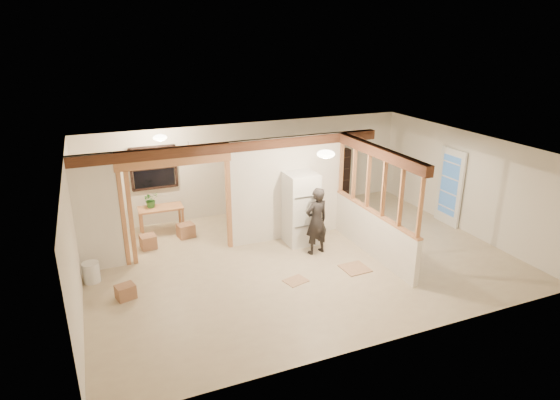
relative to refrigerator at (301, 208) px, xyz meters
name	(u,v)px	position (x,y,z in m)	size (l,w,h in m)	color
floor	(300,259)	(-0.37, -0.80, -0.86)	(9.00, 6.50, 0.01)	#C7B594
ceiling	(301,149)	(-0.37, -0.80, 1.64)	(9.00, 6.50, 0.01)	white
wall_back	(251,168)	(-0.37, 2.45, 0.39)	(9.00, 0.01, 2.50)	silver
wall_front	(389,275)	(-0.37, -4.05, 0.39)	(9.00, 0.01, 2.50)	silver
wall_left	(73,240)	(-4.87, -0.80, 0.39)	(0.01, 6.50, 2.50)	silver
wall_right	(465,182)	(4.13, -0.80, 0.39)	(0.01, 6.50, 2.50)	silver
partition_left_stub	(97,213)	(-4.42, 0.40, 0.39)	(0.90, 0.12, 2.50)	white
partition_center	(287,189)	(-0.17, 0.40, 0.39)	(2.80, 0.12, 2.50)	white
doorway_frame	(178,209)	(-2.77, 0.40, 0.24)	(2.46, 0.14, 2.20)	tan
header_beam_back	(237,146)	(-1.37, 0.40, 1.52)	(7.00, 0.18, 0.22)	#57301E
header_beam_right	(378,152)	(1.23, -1.20, 1.52)	(0.18, 3.30, 0.22)	#57301E
pony_wall	(372,234)	(1.23, -1.20, -0.36)	(0.12, 3.20, 1.00)	white
stud_partition	(376,184)	(1.23, -1.20, 0.80)	(0.14, 3.20, 1.32)	tan
window_back	(154,168)	(-2.97, 2.37, 0.69)	(1.12, 0.10, 1.10)	black
french_door	(450,187)	(4.05, -0.40, 0.14)	(0.12, 0.86, 2.00)	white
ceiling_dome_main	(326,154)	(-0.07, -1.30, 1.62)	(0.36, 0.36, 0.16)	#FFEABF
ceiling_dome_util	(160,138)	(-2.87, 1.50, 1.62)	(0.32, 0.32, 0.14)	#FFEABF
hanging_bulb	(189,155)	(-2.37, 0.80, 1.32)	(0.07, 0.07, 0.07)	#FFD88C
refrigerator	(301,208)	(0.00, 0.00, 0.00)	(0.71, 0.69, 1.72)	silver
woman	(316,221)	(0.08, -0.67, -0.08)	(0.57, 0.37, 1.56)	black
work_table	(162,220)	(-2.97, 1.84, -0.52)	(1.08, 0.54, 0.68)	tan
potted_plant	(151,199)	(-3.17, 1.92, 0.02)	(0.36, 0.31, 0.40)	#287029
shop_vac	(94,240)	(-4.57, 1.32, -0.58)	(0.43, 0.43, 0.56)	#A31E12
bookshelf	(336,176)	(2.20, 2.25, -0.08)	(0.78, 0.26, 1.56)	black
bucket	(91,272)	(-4.68, -0.13, -0.65)	(0.33, 0.33, 0.42)	silver
box_util_a	(186,230)	(-2.47, 1.35, -0.69)	(0.39, 0.33, 0.33)	#9C6A4B
box_util_b	(148,242)	(-3.41, 1.04, -0.70)	(0.34, 0.34, 0.32)	#9C6A4B
box_front	(126,292)	(-4.11, -1.04, -0.72)	(0.34, 0.28, 0.28)	#9C6A4B
floor_panel_near	(355,268)	(0.51, -1.68, -0.85)	(0.54, 0.54, 0.02)	tan
floor_panel_far	(296,281)	(-0.87, -1.68, -0.85)	(0.45, 0.36, 0.01)	tan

